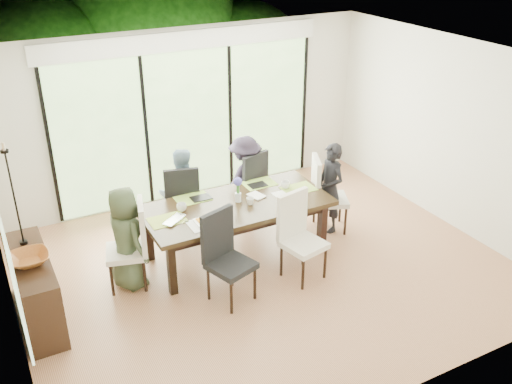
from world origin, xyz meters
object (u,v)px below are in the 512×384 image
chair_far_left (181,199)px  chair_right_end (331,194)px  cup_b (250,201)px  sideboard (35,289)px  table_top (236,206)px  chair_far_right (245,185)px  vase (238,197)px  chair_left_end (125,245)px  chair_near_left (231,259)px  person_far_left (181,193)px  chair_near_right (304,238)px  cup_c (286,185)px  person_far_right (245,179)px  person_left_end (126,238)px  bowl (29,259)px  laptop (178,221)px  cup_a (182,207)px  person_right_end (330,188)px

chair_far_left → chair_right_end: bearing=171.4°
cup_b → sideboard: size_ratio=0.07×
table_top → chair_far_left: size_ratio=2.18×
chair_far_right → vase: (-0.50, -0.80, 0.27)m
chair_left_end → chair_near_left: (1.00, -0.87, 0.00)m
person_far_left → vase: person_far_left is taller
person_far_left → chair_far_left: bearing=-81.4°
chair_near_right → vase: bearing=103.7°
cup_c → person_far_right: bearing=108.9°
chair_near_right → person_left_end: bearing=143.9°
chair_far_left → person_far_left: (0.00, -0.02, 0.10)m
chair_far_right → sideboard: 3.31m
person_far_left → bowl: 2.41m
sideboard → chair_right_end: bearing=2.3°
laptop → cup_a: cup_a is taller
cup_a → chair_near_left: bearing=-78.9°
vase → laptop: (-0.90, -0.15, -0.05)m
chair_far_right → bowl: size_ratio=2.66×
chair_left_end → person_far_right: (2.05, 0.83, 0.10)m
person_far_left → person_far_right: 1.00m
cup_a → chair_far_right: bearing=29.2°
chair_near_right → cup_a: bearing=127.3°
person_far_right → person_right_end: bearing=124.0°
person_far_left → bowl: person_far_left is taller
chair_far_right → chair_near_right: (-0.05, -1.72, 0.00)m
chair_near_left → bowl: bearing=145.3°
cup_a → cup_b: bearing=-16.4°
person_far_left → sideboard: size_ratio=0.93×
person_right_end → bowl: size_ratio=3.12×
cup_b → bowl: bearing=-176.6°
person_right_end → cup_b: 1.34m
chair_far_right → person_far_left: (-1.00, -0.02, 0.10)m
chair_near_right → person_right_end: 1.31m
cup_a → cup_c: same height
sideboard → bowl: size_ratio=3.36×
chair_right_end → person_far_right: 1.27m
cup_c → sideboard: cup_c is taller
chair_left_end → laptop: (0.65, -0.10, 0.22)m
chair_left_end → person_far_left: (1.05, 0.83, 0.10)m
chair_far_right → person_far_left: person_far_left is taller
chair_far_right → laptop: chair_far_right is taller
person_left_end → cup_b: (1.63, -0.10, 0.15)m
chair_far_left → person_far_right: person_far_right is taller
chair_right_end → person_right_end: 0.10m
person_left_end → person_far_right: bearing=-82.0°
chair_left_end → chair_right_end: (3.00, -0.00, 0.00)m
chair_far_right → vase: chair_far_right is taller
chair_far_left → sideboard: chair_far_left is taller
person_left_end → sideboard: (-1.11, -0.16, -0.26)m
table_top → bowl: 2.61m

